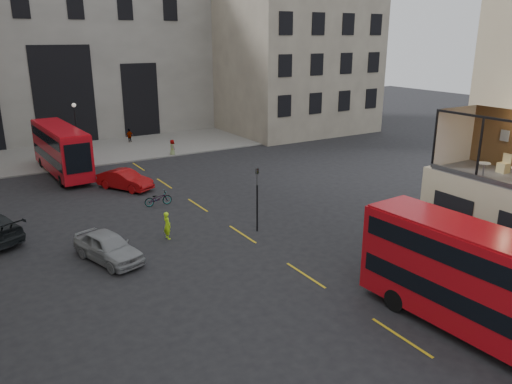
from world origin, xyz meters
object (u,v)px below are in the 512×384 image
car_b (125,180)px  pedestrian_b (72,156)px  street_lamp_b (77,137)px  bicycle (158,199)px  cyclist (167,225)px  traffic_light_near (257,191)px  pedestrian_d (172,148)px  cafe_chair_d (503,167)px  pedestrian_c (130,136)px  bus_near (492,284)px  bus_far (61,148)px  cafe_table_far (484,168)px  car_a (108,247)px

car_b → pedestrian_b: 9.10m
street_lamp_b → bicycle: size_ratio=2.89×
cyclist → traffic_light_near: bearing=-114.2°
traffic_light_near → street_lamp_b: 22.56m
pedestrian_b → street_lamp_b: bearing=26.3°
pedestrian_d → cafe_chair_d: 30.57m
bicycle → cyclist: (-1.63, -5.68, 0.31)m
car_b → cafe_chair_d: 25.14m
traffic_light_near → pedestrian_c: traffic_light_near is taller
bus_near → bus_far: 33.64m
traffic_light_near → cafe_table_far: size_ratio=5.35×
bus_far → pedestrian_d: bearing=8.9°
bus_far → car_a: size_ratio=2.29×
bus_far → cyclist: 17.30m
pedestrian_c → cafe_table_far: bearing=80.4°
street_lamp_b → cafe_chair_d: 34.20m
bicycle → cyclist: 5.92m
bicycle → pedestrian_d: pedestrian_d is taller
street_lamp_b → bus_far: 3.80m
cyclist → pedestrian_b: size_ratio=0.84×
bicycle → car_a: bearing=147.0°
traffic_light_near → cafe_table_far: bearing=-56.0°
bus_near → pedestrian_c: size_ratio=6.94×
bus_near → cafe_table_far: bearing=40.4°
car_b → cafe_table_far: cafe_table_far is taller
car_a → cyclist: 3.79m
bus_far → traffic_light_near: bearing=-69.5°
traffic_light_near → cafe_table_far: cafe_table_far is taller
bus_far → pedestrian_c: 12.65m
traffic_light_near → car_b: bearing=108.1°
bus_far → pedestrian_d: 10.43m
cafe_table_far → bicycle: bearing=119.8°
traffic_light_near → cyclist: size_ratio=2.41×
bus_near → cafe_chair_d: cafe_chair_d is taller
bus_far → pedestrian_c: bearing=47.2°
pedestrian_c → cyclist: bearing=59.3°
car_a → pedestrian_b: (2.67, 20.51, 0.20)m
car_b → cyclist: 10.53m
cafe_table_far → car_b: bearing=115.6°
bicycle → pedestrian_c: pedestrian_c is taller
bus_near → cafe_chair_d: size_ratio=11.55×
traffic_light_near → pedestrian_b: 21.92m
bus_near → cafe_table_far: (4.94, 4.20, 2.72)m
car_b → pedestrian_c: (5.49, 15.83, 0.05)m
pedestrian_d → bus_far: bearing=90.7°
street_lamp_b → bus_near: size_ratio=0.50×
pedestrian_b → bus_near: bearing=-99.9°
traffic_light_near → bicycle: traffic_light_near is taller
street_lamp_b → bus_near: bearing=-79.7°
bus_far → car_b: bearing=-65.2°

